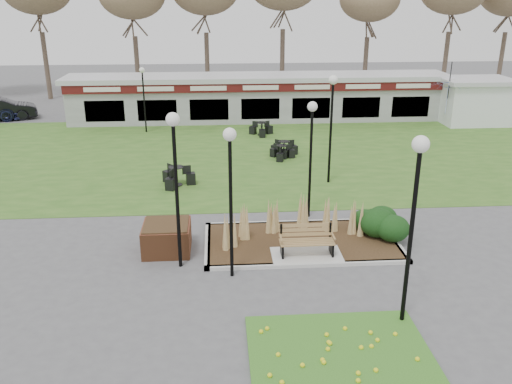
{
  "coord_description": "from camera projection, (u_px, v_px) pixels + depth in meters",
  "views": [
    {
      "loc": [
        -2.67,
        -14.94,
        7.85
      ],
      "look_at": [
        -1.46,
        2.0,
        1.58
      ],
      "focal_mm": 38.0,
      "sensor_mm": 36.0,
      "label": 1
    }
  ],
  "objects": [
    {
      "name": "brick_planter",
      "position": [
        167.0,
        237.0,
        17.36
      ],
      "size": [
        1.5,
        1.5,
        0.95
      ],
      "color": "brown",
      "rests_on": "ground"
    },
    {
      "name": "lawn",
      "position": [
        270.0,
        153.0,
        28.1
      ],
      "size": [
        34.0,
        16.0,
        0.02
      ],
      "primitive_type": "cube",
      "color": "#305D1D",
      "rests_on": "ground"
    },
    {
      "name": "lamp_post_near_left",
      "position": [
        230.0,
        171.0,
        14.85
      ],
      "size": [
        0.37,
        0.37,
        4.46
      ],
      "color": "black",
      "rests_on": "ground"
    },
    {
      "name": "bistro_set_b",
      "position": [
        282.0,
        154.0,
        27.06
      ],
      "size": [
        1.25,
        1.27,
        0.69
      ],
      "color": "black",
      "rests_on": "ground"
    },
    {
      "name": "lamp_post_near_right",
      "position": [
        416.0,
        191.0,
        12.5
      ],
      "size": [
        0.4,
        0.4,
        4.86
      ],
      "color": "black",
      "rests_on": "ground"
    },
    {
      "name": "planting_bed",
      "position": [
        339.0,
        231.0,
        18.1
      ],
      "size": [
        6.75,
        3.4,
        1.27
      ],
      "color": "#2E2212",
      "rests_on": "ground"
    },
    {
      "name": "bistro_set_a",
      "position": [
        177.0,
        179.0,
        23.31
      ],
      "size": [
        1.47,
        1.55,
        0.83
      ],
      "color": "black",
      "rests_on": "ground"
    },
    {
      "name": "lamp_post_far_right",
      "position": [
        332.0,
        106.0,
        22.62
      ],
      "size": [
        0.39,
        0.39,
        4.66
      ],
      "color": "black",
      "rests_on": "ground"
    },
    {
      "name": "lamp_post_mid_left",
      "position": [
        175.0,
        157.0,
        15.33
      ],
      "size": [
        0.39,
        0.39,
        4.75
      ],
      "color": "black",
      "rests_on": "ground"
    },
    {
      "name": "bistro_set_c",
      "position": [
        261.0,
        131.0,
        31.55
      ],
      "size": [
        1.42,
        1.24,
        0.75
      ],
      "color": "black",
      "rests_on": "ground"
    },
    {
      "name": "lamp_post_far_left",
      "position": [
        143.0,
        85.0,
        31.36
      ],
      "size": [
        0.32,
        0.32,
        3.82
      ],
      "color": "black",
      "rests_on": "ground"
    },
    {
      "name": "car_black",
      "position": [
        0.0,
        109.0,
        35.15
      ],
      "size": [
        4.73,
        2.9,
        1.47
      ],
      "primitive_type": "imported",
      "rotation": [
        0.0,
        0.0,
        1.9
      ],
      "color": "black",
      "rests_on": "ground"
    },
    {
      "name": "bistro_set_d",
      "position": [
        284.0,
        151.0,
        27.6
      ],
      "size": [
        1.38,
        1.32,
        0.75
      ],
      "color": "black",
      "rests_on": "ground"
    },
    {
      "name": "patio_umbrella",
      "position": [
        448.0,
        98.0,
        32.96
      ],
      "size": [
        2.91,
        2.93,
        2.87
      ],
      "color": "black",
      "rests_on": "ground"
    },
    {
      "name": "food_pavilion",
      "position": [
        259.0,
        97.0,
        35.05
      ],
      "size": [
        24.6,
        3.4,
        2.9
      ],
      "color": "gray",
      "rests_on": "ground"
    },
    {
      "name": "lamp_post_mid_right",
      "position": [
        311.0,
        134.0,
        19.11
      ],
      "size": [
        0.36,
        0.36,
        4.31
      ],
      "color": "black",
      "rests_on": "ground"
    },
    {
      "name": "flower_bed",
      "position": [
        339.0,
        350.0,
        12.55
      ],
      "size": [
        4.2,
        3.0,
        0.16
      ],
      "color": "#33631C",
      "rests_on": "ground"
    },
    {
      "name": "ground",
      "position": [
        307.0,
        260.0,
        16.88
      ],
      "size": [
        100.0,
        100.0,
        0.0
      ],
      "primitive_type": "plane",
      "color": "#515154",
      "rests_on": "ground"
    },
    {
      "name": "service_hut",
      "position": [
        474.0,
        100.0,
        34.12
      ],
      "size": [
        4.4,
        3.4,
        2.83
      ],
      "color": "white",
      "rests_on": "ground"
    },
    {
      "name": "park_bench",
      "position": [
        306.0,
        240.0,
        16.91
      ],
      "size": [
        1.7,
        0.66,
        0.93
      ],
      "color": "olive",
      "rests_on": "ground"
    }
  ]
}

